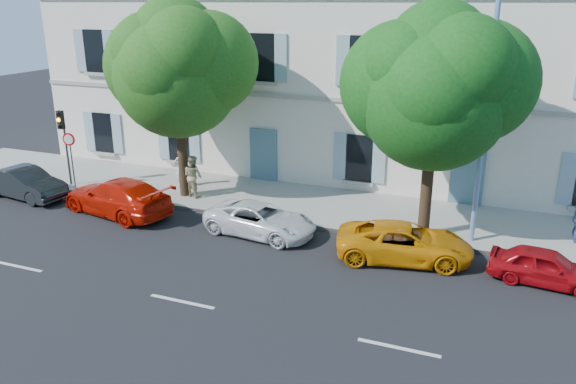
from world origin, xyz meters
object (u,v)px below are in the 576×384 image
at_px(street_lamp, 487,102).
at_px(road_sign, 70,148).
at_px(car_white_coupe, 261,220).
at_px(car_red_hatchback, 546,267).
at_px(tree_left, 178,75).
at_px(tree_right, 434,96).
at_px(pedestrian_a, 181,168).
at_px(pedestrian_b, 193,176).
at_px(car_dark_sedan, 25,183).
at_px(car_yellow_supercar, 404,242).
at_px(traffic_light, 63,132).
at_px(car_red_coupe, 117,197).

bearing_deg(street_lamp, road_sign, -179.39).
bearing_deg(car_white_coupe, road_sign, 87.55).
bearing_deg(road_sign, car_red_hatchback, -5.50).
relative_size(tree_left, tree_right, 1.02).
distance_m(road_sign, pedestrian_a, 4.77).
distance_m(car_white_coupe, tree_left, 6.87).
bearing_deg(tree_left, pedestrian_a, 126.36).
xyz_separation_m(road_sign, street_lamp, (16.61, 0.18, 3.01)).
bearing_deg(car_red_hatchback, pedestrian_a, 81.65).
bearing_deg(street_lamp, car_white_coupe, -166.70).
height_order(tree_right, road_sign, tree_right).
bearing_deg(pedestrian_a, car_white_coupe, 110.70).
xyz_separation_m(car_red_hatchback, pedestrian_b, (-13.34, 2.69, 0.48)).
relative_size(car_dark_sedan, street_lamp, 0.46).
bearing_deg(car_white_coupe, car_red_hatchback, -85.60).
xyz_separation_m(car_white_coupe, car_yellow_supercar, (5.11, -0.21, 0.04)).
distance_m(street_lamp, pedestrian_b, 11.82).
bearing_deg(tree_right, road_sign, -179.22).
distance_m(car_white_coupe, tree_right, 7.22).
bearing_deg(tree_left, street_lamp, -3.45).
relative_size(car_dark_sedan, pedestrian_a, 2.34).
relative_size(car_yellow_supercar, tree_right, 0.57).
bearing_deg(road_sign, street_lamp, 0.61).
distance_m(traffic_light, road_sign, 0.81).
bearing_deg(traffic_light, car_yellow_supercar, -7.06).
relative_size(car_yellow_supercar, traffic_light, 1.29).
bearing_deg(pedestrian_b, tree_right, -167.10).
bearing_deg(traffic_light, car_white_coupe, -9.44).
bearing_deg(car_red_coupe, road_sign, -102.45).
height_order(car_yellow_supercar, pedestrian_a, pedestrian_a).
distance_m(car_dark_sedan, car_yellow_supercar, 15.89).
relative_size(car_red_coupe, traffic_light, 1.45).
bearing_deg(pedestrian_b, traffic_light, 23.73).
distance_m(road_sign, pedestrian_b, 5.61).
bearing_deg(car_yellow_supercar, car_red_hatchback, -102.74).
distance_m(tree_left, street_lamp, 11.60).
xyz_separation_m(car_dark_sedan, car_red_hatchback, (20.02, -0.30, -0.10)).
relative_size(car_dark_sedan, car_red_hatchback, 1.23).
height_order(car_yellow_supercar, tree_left, tree_left).
bearing_deg(car_dark_sedan, tree_right, -75.91).
xyz_separation_m(car_white_coupe, road_sign, (-9.56, 1.49, 1.34)).
relative_size(tree_left, road_sign, 3.19).
bearing_deg(tree_left, tree_right, -3.84).
distance_m(car_red_coupe, car_white_coupe, 6.01).
xyz_separation_m(car_dark_sedan, traffic_light, (0.76, 1.68, 1.91)).
distance_m(car_red_hatchback, tree_right, 6.20).
bearing_deg(car_red_hatchback, tree_right, 67.98).
xyz_separation_m(tree_right, street_lamp, (1.61, -0.03, -0.09)).
height_order(car_dark_sedan, car_white_coupe, car_dark_sedan).
bearing_deg(pedestrian_a, car_red_coupe, 41.07).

